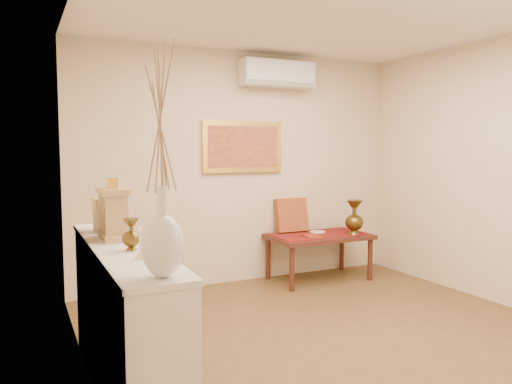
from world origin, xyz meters
TOP-DOWN VIEW (x-y plane):
  - floor at (0.00, 0.00)m, footprint 4.50×4.50m
  - wall_back at (0.00, 2.25)m, footprint 4.00×0.02m
  - wall_left at (-2.00, 0.00)m, footprint 0.02×4.50m
  - white_vase at (-1.80, -0.88)m, footprint 0.20×0.20m
  - candlestick at (-1.80, -0.45)m, footprint 0.09×0.09m
  - brass_urn_small at (-1.80, -0.19)m, footprint 0.11×0.11m
  - table_cloth at (0.85, 1.88)m, footprint 1.14×0.59m
  - brass_urn_tall at (1.21, 1.68)m, footprint 0.22×0.22m
  - plate at (0.89, 1.98)m, footprint 0.19×0.19m
  - menu at (0.67, 1.75)m, footprint 0.22×0.28m
  - cushion at (0.62, 2.16)m, footprint 0.41×0.18m
  - display_ledge at (-1.82, 0.00)m, footprint 0.37×2.02m
  - mantel_clock at (-1.83, 0.24)m, footprint 0.17×0.36m
  - wooden_chest at (-1.83, 0.58)m, footprint 0.16×0.21m
  - low_table at (0.85, 1.88)m, footprint 1.20×0.70m
  - painting at (0.00, 2.22)m, footprint 1.00×0.06m
  - ac_unit at (0.40, 2.12)m, footprint 0.90×0.25m

SIDE VIEW (x-z plane):
  - floor at x=0.00m, z-range 0.00..0.00m
  - low_table at x=0.85m, z-range 0.21..0.76m
  - display_ledge at x=-1.82m, z-range 0.00..0.98m
  - table_cloth at x=0.85m, z-range 0.55..0.56m
  - plate at x=0.89m, z-range 0.56..0.57m
  - menu at x=0.67m, z-range 0.56..0.57m
  - cushion at x=0.62m, z-range 0.55..0.97m
  - brass_urn_tall at x=1.21m, z-range 0.56..1.05m
  - candlestick at x=-1.80m, z-range 0.98..1.17m
  - brass_urn_small at x=-1.80m, z-range 0.98..1.22m
  - wooden_chest at x=-1.83m, z-range 0.98..1.22m
  - mantel_clock at x=-1.83m, z-range 0.95..1.36m
  - wall_back at x=0.00m, z-range 0.00..2.70m
  - wall_left at x=-2.00m, z-range 0.00..2.70m
  - white_vase at x=-1.80m, z-range 0.98..2.06m
  - painting at x=0.00m, z-range 1.30..1.90m
  - ac_unit at x=0.40m, z-range 2.30..2.60m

